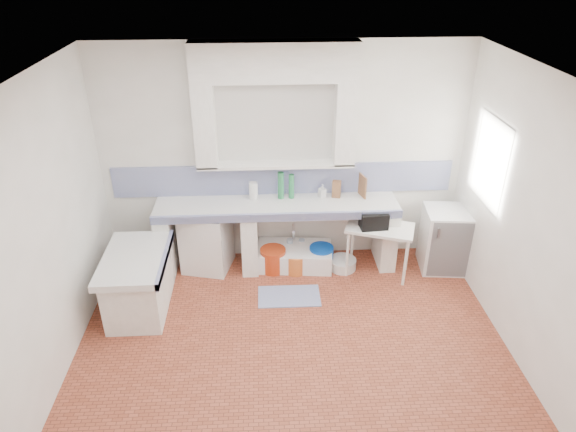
{
  "coord_description": "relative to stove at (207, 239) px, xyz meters",
  "views": [
    {
      "loc": [
        -0.27,
        -3.94,
        3.78
      ],
      "look_at": [
        0.0,
        1.0,
        1.1
      ],
      "focal_mm": 32.06,
      "sensor_mm": 36.0,
      "label": 1
    }
  ],
  "objects": [
    {
      "name": "floor",
      "position": [
        1.0,
        -1.72,
        -0.4
      ],
      "size": [
        4.5,
        4.5,
        0.0
      ],
      "primitive_type": "plane",
      "color": "#9E4830",
      "rests_on": "ground"
    },
    {
      "name": "ceiling",
      "position": [
        1.0,
        -1.72,
        2.4
      ],
      "size": [
        4.5,
        4.5,
        0.0
      ],
      "primitive_type": "plane",
      "rotation": [
        3.14,
        0.0,
        0.0
      ],
      "color": "white",
      "rests_on": "ground"
    },
    {
      "name": "wall_back",
      "position": [
        1.0,
        0.28,
        1.0
      ],
      "size": [
        4.5,
        0.0,
        4.5
      ],
      "primitive_type": "plane",
      "rotation": [
        1.57,
        0.0,
        0.0
      ],
      "color": "white",
      "rests_on": "ground"
    },
    {
      "name": "wall_front",
      "position": [
        1.0,
        -3.72,
        1.0
      ],
      "size": [
        4.5,
        0.0,
        4.5
      ],
      "primitive_type": "plane",
      "rotation": [
        -1.57,
        0.0,
        0.0
      ],
      "color": "white",
      "rests_on": "ground"
    },
    {
      "name": "wall_left",
      "position": [
        -1.25,
        -1.72,
        1.0
      ],
      "size": [
        0.0,
        4.5,
        4.5
      ],
      "primitive_type": "plane",
      "rotation": [
        1.57,
        0.0,
        1.57
      ],
      "color": "white",
      "rests_on": "ground"
    },
    {
      "name": "wall_right",
      "position": [
        3.25,
        -1.72,
        1.0
      ],
      "size": [
        0.0,
        4.5,
        4.5
      ],
      "primitive_type": "plane",
      "rotation": [
        1.57,
        0.0,
        -1.57
      ],
      "color": "white",
      "rests_on": "ground"
    },
    {
      "name": "alcove_mass",
      "position": [
        0.9,
        0.15,
        2.18
      ],
      "size": [
        1.9,
        0.25,
        0.45
      ],
      "primitive_type": "cube",
      "color": "white",
      "rests_on": "ground"
    },
    {
      "name": "window_frame",
      "position": [
        3.42,
        -0.52,
        1.2
      ],
      "size": [
        0.35,
        0.86,
        1.06
      ],
      "primitive_type": "cube",
      "color": "#331E10",
      "rests_on": "ground"
    },
    {
      "name": "lace_valance",
      "position": [
        3.28,
        -0.52,
        1.58
      ],
      "size": [
        0.01,
        0.84,
        0.24
      ],
      "primitive_type": "cube",
      "color": "white",
      "rests_on": "ground"
    },
    {
      "name": "counter_slab",
      "position": [
        0.9,
        -0.02,
        0.46
      ],
      "size": [
        3.0,
        0.6,
        0.08
      ],
      "primitive_type": "cube",
      "color": "white",
      "rests_on": "ground"
    },
    {
      "name": "counter_lip",
      "position": [
        0.9,
        -0.3,
        0.46
      ],
      "size": [
        3.0,
        0.04,
        0.1
      ],
      "primitive_type": "cube",
      "color": "navy",
      "rests_on": "ground"
    },
    {
      "name": "counter_pier_left",
      "position": [
        -0.5,
        -0.02,
        0.01
      ],
      "size": [
        0.2,
        0.55,
        0.82
      ],
      "primitive_type": "cube",
      "color": "white",
      "rests_on": "ground"
    },
    {
      "name": "counter_pier_mid",
      "position": [
        0.55,
        -0.02,
        0.01
      ],
      "size": [
        0.2,
        0.55,
        0.82
      ],
      "primitive_type": "cube",
      "color": "white",
      "rests_on": "ground"
    },
    {
      "name": "counter_pier_right",
      "position": [
        2.3,
        -0.02,
        0.01
      ],
      "size": [
        0.2,
        0.55,
        0.82
      ],
      "primitive_type": "cube",
      "color": "white",
      "rests_on": "ground"
    },
    {
      "name": "peninsula_top",
      "position": [
        -0.7,
        -0.82,
        0.26
      ],
      "size": [
        0.7,
        1.1,
        0.08
      ],
      "primitive_type": "cube",
      "color": "white",
      "rests_on": "ground"
    },
    {
      "name": "peninsula_base",
      "position": [
        -0.7,
        -0.82,
        -0.09
      ],
      "size": [
        0.6,
        1.0,
        0.62
      ],
      "primitive_type": "cube",
      "color": "white",
      "rests_on": "ground"
    },
    {
      "name": "peninsula_lip",
      "position": [
        -0.37,
        -0.82,
        0.26
      ],
      "size": [
        0.04,
        1.1,
        0.1
      ],
      "primitive_type": "cube",
      "color": "navy",
      "rests_on": "ground"
    },
    {
      "name": "backsplash",
      "position": [
        1.0,
        0.26,
        0.7
      ],
      "size": [
        4.27,
        0.03,
        0.4
      ],
      "primitive_type": "cube",
      "color": "navy",
      "rests_on": "ground"
    },
    {
      "name": "stove",
      "position": [
        0.0,
        0.0,
        0.0
      ],
      "size": [
        0.68,
        0.66,
        0.8
      ],
      "primitive_type": "cube",
      "rotation": [
        0.0,
        0.0,
        -0.24
      ],
      "color": "white",
      "rests_on": "ground"
    },
    {
      "name": "sink",
      "position": [
        1.12,
        -0.03,
        -0.28
      ],
      "size": [
        1.01,
        0.61,
        0.23
      ],
      "primitive_type": "cube",
      "rotation": [
        0.0,
        0.0,
        -0.1
      ],
      "color": "white",
      "rests_on": "ground"
    },
    {
      "name": "side_table",
      "position": [
        2.15,
        -0.27,
        -0.06
      ],
      "size": [
        0.91,
        0.69,
        0.04
      ],
      "primitive_type": "cube",
      "rotation": [
        0.0,
        0.0,
        -0.34
      ],
      "color": "white",
      "rests_on": "ground"
    },
    {
      "name": "fridge",
      "position": [
        3.01,
        -0.18,
        0.01
      ],
      "size": [
        0.58,
        0.58,
        0.82
      ],
      "primitive_type": "cube",
      "rotation": [
        0.0,
        0.0,
        -0.1
      ],
      "color": "white",
      "rests_on": "ground"
    },
    {
      "name": "bucket_red",
      "position": [
        0.84,
        -0.13,
        -0.25
      ],
      "size": [
        0.36,
        0.36,
        0.3
      ],
      "primitive_type": "cylinder",
      "rotation": [
        0.0,
        0.0,
        0.12
      ],
      "color": "#B83613",
      "rests_on": "ground"
    },
    {
      "name": "bucket_orange",
      "position": [
        1.13,
        -0.19,
        -0.27
      ],
      "size": [
        0.34,
        0.34,
        0.25
      ],
      "primitive_type": "cylinder",
      "rotation": [
        0.0,
        0.0,
        -0.26
      ],
      "color": "orange",
      "rests_on": "ground"
    },
    {
      "name": "bucket_blue",
      "position": [
        1.46,
        -0.09,
        -0.25
      ],
      "size": [
        0.31,
        0.31,
        0.29
      ],
      "primitive_type": "cylinder",
      "rotation": [
        0.0,
        0.0,
        0.01
      ],
      "color": "#063FAD",
      "rests_on": "ground"
    },
    {
      "name": "basin_white",
      "position": [
        1.74,
        -0.15,
        -0.33
      ],
      "size": [
        0.36,
        0.36,
        0.13
      ],
      "primitive_type": "cylinder",
      "rotation": [
        0.0,
        0.0,
        -0.04
      ],
      "color": "white",
      "rests_on": "ground"
    },
    {
      "name": "water_bottle_a",
      "position": [
        1.07,
        0.09,
        -0.24
      ],
      "size": [
        0.1,
        0.1,
        0.31
      ],
      "primitive_type": "cylinder",
      "rotation": [
        0.0,
        0.0,
        -0.32
      ],
      "color": "silver",
      "rests_on": "ground"
    },
    {
      "name": "water_bottle_b",
      "position": [
        1.23,
        0.13,
        -0.26
      ],
      "size": [
        0.1,
        0.1,
        0.28
      ],
      "primitive_type": "cylinder",
      "rotation": [
        0.0,
        0.0,
        -0.33
      ],
      "color": "silver",
      "rests_on": "ground"
    },
    {
      "name": "black_bag",
      "position": [
        2.06,
        -0.29,
        0.38
      ],
      "size": [
        0.34,
        0.21,
        0.21
      ],
      "primitive_type": "cube",
      "rotation": [
        0.0,
        0.0,
        0.08
      ],
      "color": "black",
      "rests_on": "side_table"
    },
    {
      "name": "green_bottle_a",
      "position": [
        0.95,
        0.13,
        0.68
      ],
      "size": [
        0.1,
        0.1,
        0.35
      ],
      "primitive_type": "cylinder",
      "rotation": [
        0.0,
        0.0,
        0.36
      ],
      "color": "#277D46",
      "rests_on": "counter_slab"
    },
    {
      "name": "green_bottle_b",
      "position": [
        1.09,
        0.13,
        0.66
      ],
      "size": [
        0.08,
        0.08,
        0.32
      ],
      "primitive_type": "cylinder",
      "rotation": [
        0.0,
        0.0,
        -0.18
      ],
      "color": "#277D46",
      "rests_on": "counter_slab"
    },
    {
      "name": "knife_block",
      "position": [
        1.65,
        0.13,
        0.61
      ],
      "size": [
        0.12,
        0.11,
        0.21
      ],
      "primitive_type": "cube",
      "rotation": [
        0.0,
        0.0,
        -0.22
      ],
      "color": "#8E5B39",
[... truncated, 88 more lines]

